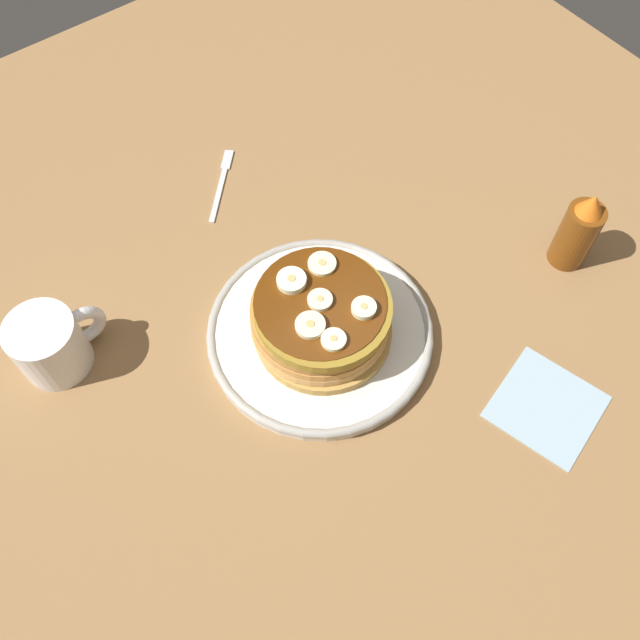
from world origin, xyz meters
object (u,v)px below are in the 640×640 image
object	(u,v)px
banana_slice_5	(322,264)
fork	(222,180)
banana_slice_4	(310,326)
banana_slice_0	(320,303)
plate	(320,332)
pancake_stack	(322,318)
napkin	(547,406)
banana_slice_2	(334,340)
coffee_mug	(51,343)
banana_slice_3	(364,308)
banana_slice_1	(292,281)
syrup_bottle	(578,232)

from	to	relation	value
banana_slice_5	fork	size ratio (longest dim) A/B	0.32
banana_slice_4	fork	bearing A→B (deg)	77.30
banana_slice_0	plate	bearing A→B (deg)	58.54
banana_slice_0	pancake_stack	bearing A→B (deg)	-17.73
fork	napkin	bearing A→B (deg)	-77.54
plate	banana_slice_2	xyz separation A→B (cm)	(-1.85, -4.85, 7.22)
banana_slice_4	fork	world-z (taller)	banana_slice_4
banana_slice_2	coffee_mug	world-z (taller)	banana_slice_2
coffee_mug	banana_slice_3	bearing A→B (deg)	-33.78
banana_slice_1	syrup_bottle	world-z (taller)	syrup_bottle
pancake_stack	syrup_bottle	world-z (taller)	syrup_bottle
banana_slice_1	napkin	bearing A→B (deg)	-58.78
banana_slice_1	banana_slice_3	xyz separation A→B (cm)	(4.19, -7.64, -0.02)
plate	fork	distance (cm)	28.01
banana_slice_4	coffee_mug	distance (cm)	29.61
napkin	fork	bearing A→B (deg)	102.46
syrup_bottle	plate	bearing A→B (deg)	163.40
plate	banana_slice_5	bearing A→B (deg)	50.32
banana_slice_4	syrup_bottle	size ratio (longest dim) A/B	0.28
banana_slice_4	banana_slice_3	bearing A→B (deg)	-17.07
fork	syrup_bottle	size ratio (longest dim) A/B	0.85
banana_slice_4	napkin	size ratio (longest dim) A/B	0.30
pancake_stack	banana_slice_2	size ratio (longest dim) A/B	6.09
fork	syrup_bottle	bearing A→B (deg)	-52.85
plate	banana_slice_2	bearing A→B (deg)	-110.83
banana_slice_0	banana_slice_2	xyz separation A→B (cm)	(-1.67, -4.57, 0.01)
pancake_stack	banana_slice_4	world-z (taller)	banana_slice_4
banana_slice_3	banana_slice_4	bearing A→B (deg)	162.93
plate	pancake_stack	xyz separation A→B (cm)	(-0.01, -0.33, 3.74)
pancake_stack	fork	world-z (taller)	pancake_stack
plate	coffee_mug	bearing A→B (deg)	148.84
banana_slice_0	fork	bearing A→B (deg)	81.70
banana_slice_5	plate	bearing A→B (deg)	-129.68
banana_slice_3	fork	size ratio (longest dim) A/B	0.28
fork	banana_slice_4	bearing A→B (deg)	-102.70
pancake_stack	banana_slice_2	xyz separation A→B (cm)	(-1.84, -4.52, 3.48)
pancake_stack	banana_slice_5	xyz separation A→B (cm)	(3.10, 4.07, 3.44)
banana_slice_4	syrup_bottle	xyz separation A→B (cm)	(34.96, -7.64, -2.97)
pancake_stack	banana_slice_4	size ratio (longest dim) A/B	5.04
banana_slice_3	banana_slice_4	size ratio (longest dim) A/B	0.84
coffee_mug	napkin	bearing A→B (deg)	-43.08
banana_slice_0	banana_slice_1	bearing A→B (deg)	102.01
napkin	fork	size ratio (longest dim) A/B	1.09
banana_slice_3	banana_slice_4	distance (cm)	6.18
banana_slice_5	napkin	xyz separation A→B (cm)	(11.95, -26.44, -8.07)
pancake_stack	banana_slice_3	distance (cm)	5.88
banana_slice_5	fork	bearing A→B (deg)	88.06
banana_slice_0	banana_slice_3	world-z (taller)	banana_slice_3
banana_slice_4	napkin	bearing A→B (deg)	-49.33
napkin	banana_slice_5	bearing A→B (deg)	114.33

